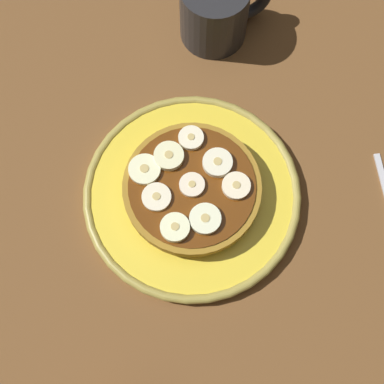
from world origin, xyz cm
name	(u,v)px	position (x,y,z in cm)	size (l,w,h in cm)	color
ground_plane	(192,202)	(0.00, 0.00, -1.50)	(140.00, 140.00, 3.00)	brown
plate	(192,195)	(0.00, 0.00, 0.94)	(24.43, 24.43, 1.75)	yellow
pancake_stack	(191,189)	(-0.11, 0.08, 2.80)	(15.40, 15.36, 2.66)	olive
banana_slice_0	(194,187)	(0.13, -0.25, 4.28)	(2.75, 2.75, 0.73)	#F2E1C1
banana_slice_1	(157,199)	(-4.00, -0.23, 4.27)	(3.15, 3.15, 0.70)	#F3E7C4
banana_slice_2	(191,138)	(1.75, 5.15, 4.32)	(2.81, 2.81, 0.80)	#F6EBC6
banana_slice_3	(217,163)	(3.44, 1.42, 4.39)	(3.27, 3.27, 0.94)	#EFE9C6
banana_slice_4	(206,219)	(0.11, -4.04, 4.37)	(3.37, 3.37, 0.90)	#EDF0C6
banana_slice_5	(236,186)	(4.38, -1.72, 4.32)	(3.08, 3.08, 0.79)	#F7E6BF
banana_slice_6	(169,156)	(-1.24, 3.93, 4.40)	(3.29, 3.29, 0.96)	#EDEBB3
banana_slice_7	(145,170)	(-4.20, 3.40, 4.29)	(3.50, 3.50, 0.73)	#F1F0BC
banana_slice_8	(175,228)	(-3.27, -3.87, 4.43)	(3.12, 3.12, 1.02)	#F1F4BF
coffee_mug	(217,9)	(10.33, 19.80, 4.34)	(11.53, 8.23, 8.43)	#262628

